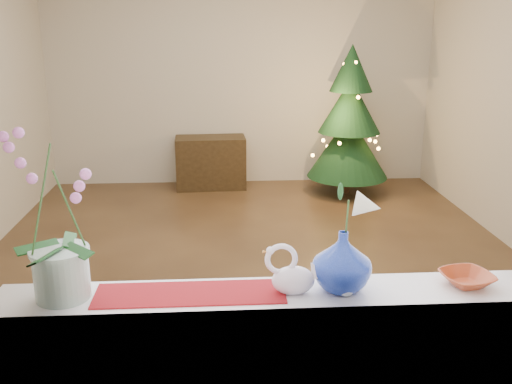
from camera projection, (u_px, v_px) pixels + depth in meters
ground at (254, 263)px, 4.65m from camera, size 5.00×5.00×0.00m
wall_back at (241, 70)px, 6.66m from camera, size 4.50×0.10×2.70m
wall_front at (300, 191)px, 1.88m from camera, size 4.50×0.10×2.70m
windowsill at (292, 296)px, 2.13m from camera, size 2.20×0.26×0.04m
window_frame at (301, 82)px, 1.80m from camera, size 2.22×0.06×1.60m
runner at (190, 294)px, 2.10m from camera, size 0.70×0.20×0.01m
orchid_pot at (55, 216)px, 1.99m from camera, size 0.25×0.25×0.62m
swan at (293, 270)px, 2.09m from camera, size 0.24×0.15×0.18m
blue_vase at (342, 257)px, 2.10m from camera, size 0.30×0.30×0.26m
lily at (345, 197)px, 2.04m from camera, size 0.15×0.08×0.20m
paperweight at (346, 287)px, 2.08m from camera, size 0.09×0.09×0.07m
amber_dish at (467, 280)px, 2.17m from camera, size 0.20×0.20×0.04m
xmas_tree at (349, 121)px, 6.35m from camera, size 1.02×1.02×1.66m
side_table at (211, 162)px, 6.69m from camera, size 0.82×0.44×0.60m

